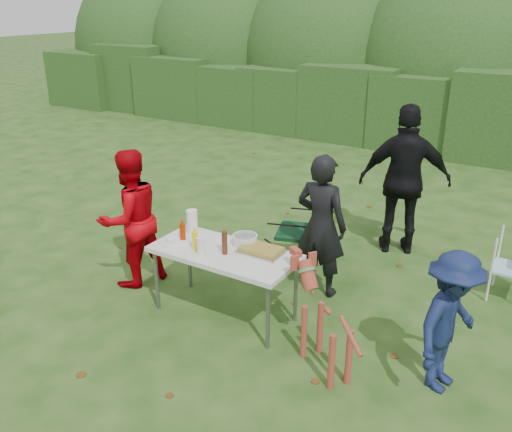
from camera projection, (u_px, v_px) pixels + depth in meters
The scene contains 19 objects.
ground at pixel (207, 319), 5.63m from camera, with size 80.00×80.00×0.00m, color #1E4211.
hedge_row at pixel (427, 110), 11.62m from camera, with size 22.00×1.40×1.70m, color #23471C.
shrub_backdrop at pixel (449, 66), 12.60m from camera, with size 20.00×2.60×3.20m, color #3D6628.
folding_table at pixel (224, 256), 5.46m from camera, with size 1.50×0.70×0.74m.
person_cook at pixel (321, 226), 5.88m from camera, with size 0.59×0.38×1.61m, color black.
person_red_jacket at pixel (130, 219), 6.09m from camera, with size 0.78×0.60×1.59m, color #B0000A.
person_black_puffy at pixel (405, 181), 6.81m from camera, with size 1.13×0.47×1.93m, color black.
child at pixel (450, 323), 4.44m from camera, with size 0.82×0.47×1.27m, color #131E47.
dog at pixel (327, 325), 4.71m from camera, with size 0.97×0.39×0.92m, color #9E3C2D, non-canonical shape.
camping_chair at pixel (301, 227), 6.56m from camera, with size 0.65×0.65×1.04m, color #0E321A, non-canonical shape.
food_tray at pixel (261, 252), 5.41m from camera, with size 0.45×0.30×0.02m, color #B7B7BA.
focaccia_bread at pixel (261, 249), 5.40m from camera, with size 0.40×0.26×0.04m, color olive.
mustard_bottle at pixel (195, 241), 5.43m from camera, with size 0.06×0.06×0.20m, color yellow.
ketchup_bottle at pixel (183, 234), 5.56m from camera, with size 0.06×0.06×0.22m, color #AD2300.
beer_bottle at pixel (225, 243), 5.34m from camera, with size 0.06×0.06×0.24m, color #47230F.
paper_towel_roll at pixel (192, 222), 5.82m from camera, with size 0.12×0.12×0.26m, color white.
cup_stack at pixel (201, 246), 5.34m from camera, with size 0.08×0.08×0.18m, color white.
pasta_bowl at pixel (245, 240), 5.58m from camera, with size 0.26×0.26×0.10m, color silver.
plate_stack at pixel (178, 239), 5.65m from camera, with size 0.24×0.24×0.05m, color white.
Camera 1 is at (2.96, -3.83, 3.12)m, focal length 38.00 mm.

